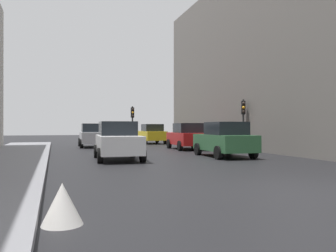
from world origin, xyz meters
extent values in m
plane|color=black|center=(0.00, 0.00, 0.00)|extent=(120.00, 120.00, 0.00)
cube|color=slate|center=(11.93, 11.85, 6.12)|extent=(12.00, 30.06, 12.24)
cylinder|color=#2D2D2D|center=(5.63, 12.53, 1.62)|extent=(0.12, 0.12, 3.24)
cube|color=black|center=(5.63, 12.53, 2.72)|extent=(0.34, 0.37, 0.84)
cube|color=yellow|center=(5.63, 12.53, 1.05)|extent=(0.25, 0.23, 0.24)
sphere|color=#2D231E|center=(5.55, 12.36, 2.98)|extent=(0.18, 0.18, 0.18)
sphere|color=orange|center=(5.55, 12.36, 2.72)|extent=(0.18, 0.18, 0.18)
sphere|color=#2D231E|center=(5.55, 12.36, 2.46)|extent=(0.18, 0.18, 0.18)
cylinder|color=#2D2D2D|center=(0.50, 21.59, 1.61)|extent=(0.12, 0.12, 3.21)
cube|color=black|center=(0.50, 21.59, 2.69)|extent=(0.25, 0.31, 0.84)
cube|color=yellow|center=(0.50, 21.59, 1.05)|extent=(0.20, 0.16, 0.24)
sphere|color=#2D231E|center=(0.50, 21.40, 2.95)|extent=(0.18, 0.18, 0.18)
sphere|color=orange|center=(0.50, 21.40, 2.69)|extent=(0.18, 0.18, 0.18)
sphere|color=#2D231E|center=(0.50, 21.40, 2.43)|extent=(0.18, 0.18, 0.18)
cube|color=red|center=(2.85, 15.11, 0.72)|extent=(2.05, 4.30, 0.80)
cube|color=black|center=(2.83, 14.86, 1.44)|extent=(1.72, 2.09, 0.64)
cylinder|color=black|center=(2.03, 16.51, 0.32)|extent=(0.26, 0.65, 0.64)
cylinder|color=black|center=(3.83, 16.41, 0.32)|extent=(0.26, 0.65, 0.64)
cylinder|color=black|center=(1.87, 13.82, 0.32)|extent=(0.26, 0.65, 0.64)
cylinder|color=black|center=(3.66, 13.71, 0.32)|extent=(0.26, 0.65, 0.64)
cube|color=silver|center=(-2.89, 9.04, 0.72)|extent=(2.04, 4.30, 0.80)
cube|color=black|center=(-2.88, 9.29, 1.44)|extent=(1.71, 2.09, 0.64)
cylinder|color=black|center=(-2.07, 7.64, 0.32)|extent=(0.26, 0.65, 0.64)
cylinder|color=black|center=(-3.86, 7.74, 0.32)|extent=(0.26, 0.65, 0.64)
cylinder|color=black|center=(-1.91, 10.33, 0.32)|extent=(0.26, 0.65, 0.64)
cylinder|color=black|center=(-3.71, 10.44, 0.32)|extent=(0.26, 0.65, 0.64)
cube|color=#BCBCC1|center=(-2.90, 19.86, 0.72)|extent=(1.91, 4.25, 0.80)
cube|color=black|center=(-2.89, 20.11, 1.44)|extent=(1.65, 2.04, 0.64)
cylinder|color=black|center=(-2.03, 18.49, 0.32)|extent=(0.24, 0.65, 0.64)
cylinder|color=black|center=(-3.83, 18.54, 0.32)|extent=(0.24, 0.65, 0.64)
cylinder|color=black|center=(-1.96, 21.19, 0.32)|extent=(0.24, 0.65, 0.64)
cylinder|color=black|center=(-3.76, 21.24, 0.32)|extent=(0.24, 0.65, 0.64)
cube|color=#2D6038|center=(2.50, 9.03, 0.72)|extent=(1.97, 4.27, 0.80)
cube|color=black|center=(2.49, 8.78, 1.44)|extent=(1.68, 2.06, 0.64)
cylinder|color=black|center=(1.65, 10.42, 0.32)|extent=(0.25, 0.65, 0.64)
cylinder|color=black|center=(3.45, 10.34, 0.32)|extent=(0.25, 0.65, 0.64)
cylinder|color=black|center=(1.54, 7.72, 0.32)|extent=(0.25, 0.65, 0.64)
cylinder|color=black|center=(3.34, 7.65, 0.32)|extent=(0.25, 0.65, 0.64)
cube|color=yellow|center=(2.75, 23.84, 0.72)|extent=(1.85, 4.22, 0.80)
cube|color=black|center=(2.75, 23.59, 1.44)|extent=(1.62, 2.02, 0.64)
cylinder|color=black|center=(1.87, 25.20, 0.32)|extent=(0.23, 0.64, 0.64)
cylinder|color=black|center=(3.67, 25.18, 0.32)|extent=(0.23, 0.64, 0.64)
cylinder|color=black|center=(1.84, 22.50, 0.32)|extent=(0.23, 0.64, 0.64)
cylinder|color=black|center=(3.64, 22.48, 0.32)|extent=(0.23, 0.64, 0.64)
cone|color=silver|center=(-5.57, -1.36, 0.33)|extent=(0.64, 0.64, 0.65)
camera|label=1|loc=(-5.70, -7.04, 1.52)|focal=37.69mm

